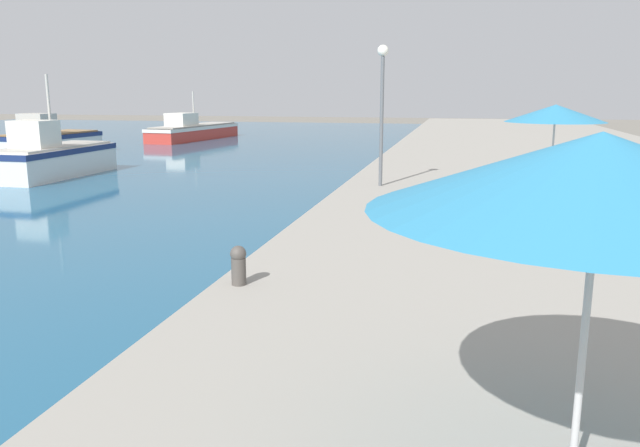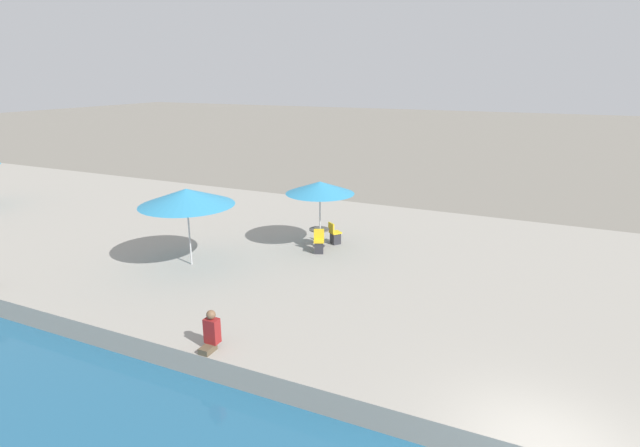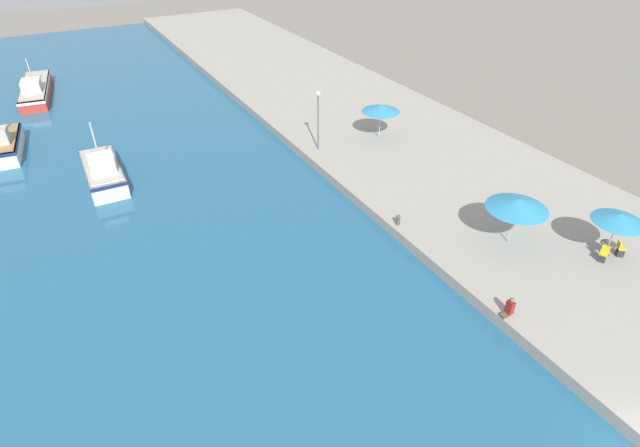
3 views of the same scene
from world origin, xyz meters
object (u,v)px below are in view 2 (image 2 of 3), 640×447
at_px(cafe_chair_right, 319,245).
at_px(cafe_umbrella_white, 187,197).
at_px(cafe_table, 319,234).
at_px(person_at_quay, 211,332).
at_px(cafe_umbrella_pink, 320,188).
at_px(cafe_chair_left, 335,236).

bearing_deg(cafe_chair_right, cafe_umbrella_white, 15.73).
height_order(cafe_table, person_at_quay, person_at_quay).
xyz_separation_m(cafe_umbrella_white, person_at_quay, (-4.47, -4.23, -2.06)).
distance_m(cafe_umbrella_pink, person_at_quay, 8.39).
bearing_deg(cafe_chair_right, cafe_umbrella_pink, -93.18).
height_order(cafe_table, cafe_chair_right, cafe_chair_right).
xyz_separation_m(cafe_umbrella_pink, cafe_umbrella_white, (-3.64, 3.47, 0.07)).
relative_size(cafe_chair_right, person_at_quay, 0.87).
distance_m(cafe_umbrella_white, cafe_chair_right, 5.28).
bearing_deg(cafe_chair_left, cafe_umbrella_pink, -81.10).
relative_size(cafe_umbrella_pink, cafe_chair_right, 2.96).
xyz_separation_m(cafe_umbrella_white, cafe_chair_right, (3.08, -3.69, -2.20)).
distance_m(cafe_umbrella_pink, cafe_chair_right, 2.21).
distance_m(cafe_table, cafe_chair_right, 0.75).
bearing_deg(cafe_umbrella_pink, cafe_umbrella_white, 136.38).
height_order(cafe_umbrella_pink, cafe_chair_left, cafe_umbrella_pink).
bearing_deg(cafe_chair_right, person_at_quay, 69.98).
height_order(cafe_umbrella_white, cafe_table, cafe_umbrella_white).
bearing_deg(person_at_quay, cafe_chair_right, 4.06).
distance_m(cafe_umbrella_white, cafe_chair_left, 6.17).
bearing_deg(cafe_chair_left, cafe_umbrella_white, -94.52).
relative_size(cafe_umbrella_white, person_at_quay, 3.21).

